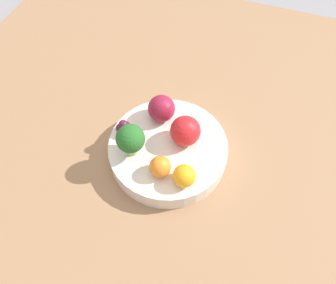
{
  "coord_description": "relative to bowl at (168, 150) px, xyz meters",
  "views": [
    {
      "loc": [
        0.34,
        0.12,
        0.61
      ],
      "look_at": [
        0.0,
        0.0,
        0.07
      ],
      "focal_mm": 35.0,
      "sensor_mm": 36.0,
      "label": 1
    }
  ],
  "objects": [
    {
      "name": "apple_green",
      "position": [
        -0.06,
        -0.04,
        0.05
      ],
      "size": [
        0.06,
        0.06,
        0.06
      ],
      "color": "maroon",
      "rests_on": "bowl"
    },
    {
      "name": "table_surface",
      "position": [
        0.0,
        0.0,
        -0.03
      ],
      "size": [
        1.2,
        1.2,
        0.02
      ],
      "color": "#936D4C",
      "rests_on": "ground_plane"
    },
    {
      "name": "broccoli",
      "position": [
        0.04,
        -0.06,
        0.06
      ],
      "size": [
        0.06,
        0.06,
        0.07
      ],
      "color": "#99C17A",
      "rests_on": "bowl"
    },
    {
      "name": "grape_cluster",
      "position": [
        -0.0,
        -0.09,
        0.03
      ],
      "size": [
        0.04,
        0.04,
        0.03
      ],
      "color": "#511938",
      "rests_on": "bowl"
    },
    {
      "name": "orange_back",
      "position": [
        0.07,
        0.05,
        0.04
      ],
      "size": [
        0.04,
        0.04,
        0.04
      ],
      "color": "orange",
      "rests_on": "bowl"
    },
    {
      "name": "apple_red",
      "position": [
        -0.02,
        0.03,
        0.05
      ],
      "size": [
        0.06,
        0.06,
        0.06
      ],
      "color": "red",
      "rests_on": "bowl"
    },
    {
      "name": "ground_plane",
      "position": [
        0.0,
        0.0,
        -0.04
      ],
      "size": [
        6.0,
        6.0,
        0.0
      ],
      "primitive_type": "plane",
      "color": "gray"
    },
    {
      "name": "bowl",
      "position": [
        0.0,
        0.0,
        0.0
      ],
      "size": [
        0.24,
        0.24,
        0.04
      ],
      "color": "silver",
      "rests_on": "table_surface"
    },
    {
      "name": "orange_front",
      "position": [
        0.06,
        0.01,
        0.04
      ],
      "size": [
        0.04,
        0.04,
        0.04
      ],
      "color": "orange",
      "rests_on": "bowl"
    }
  ]
}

